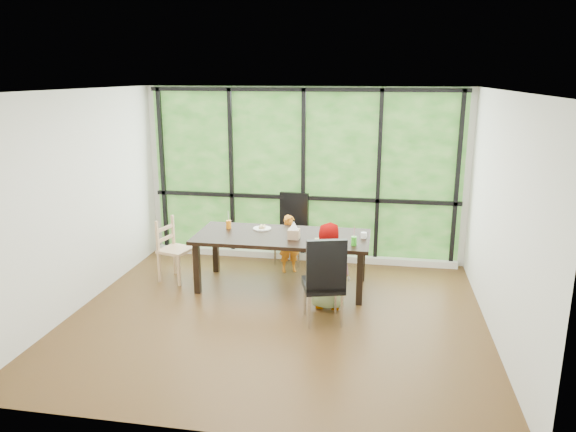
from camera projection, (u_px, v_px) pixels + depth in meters
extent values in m
plane|color=black|center=(276.00, 317.00, 6.57)|extent=(5.00, 5.00, 0.00)
plane|color=silver|center=(304.00, 175.00, 8.37)|extent=(5.00, 0.00, 5.00)
cube|color=#1E5116|center=(304.00, 175.00, 8.35)|extent=(4.80, 0.02, 2.65)
cube|color=silver|center=(302.00, 256.00, 8.61)|extent=(4.80, 0.12, 0.10)
cube|color=black|center=(282.00, 261.00, 7.41)|extent=(2.44, 1.21, 0.75)
cube|color=black|center=(290.00, 229.00, 8.35)|extent=(0.52, 0.52, 1.08)
cube|color=black|center=(323.00, 279.00, 6.32)|extent=(0.57, 0.57, 1.08)
cube|color=tan|center=(176.00, 250.00, 7.65)|extent=(0.50, 0.51, 0.90)
imported|color=orange|center=(290.00, 244.00, 7.99)|extent=(0.37, 0.31, 0.87)
imported|color=slate|center=(329.00, 266.00, 6.70)|extent=(0.55, 0.37, 1.11)
cube|color=tan|center=(329.00, 242.00, 7.01)|extent=(0.40, 0.30, 0.01)
cylinder|color=white|center=(262.00, 228.00, 7.60)|extent=(0.26, 0.26, 0.02)
cylinder|color=white|center=(326.00, 242.00, 6.99)|extent=(0.22, 0.22, 0.01)
cylinder|color=orange|center=(229.00, 224.00, 7.63)|extent=(0.07, 0.07, 0.11)
cylinder|color=green|center=(354.00, 241.00, 6.87)|extent=(0.07, 0.07, 0.12)
cylinder|color=white|center=(364.00, 235.00, 7.17)|extent=(0.08, 0.08, 0.08)
cube|color=tan|center=(294.00, 234.00, 7.15)|extent=(0.15, 0.15, 0.13)
cylinder|color=white|center=(228.00, 218.00, 7.60)|extent=(0.01, 0.04, 0.20)
cylinder|color=pink|center=(354.00, 234.00, 6.84)|extent=(0.01, 0.04, 0.20)
cone|color=white|center=(294.00, 225.00, 7.11)|extent=(0.12, 0.12, 0.11)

